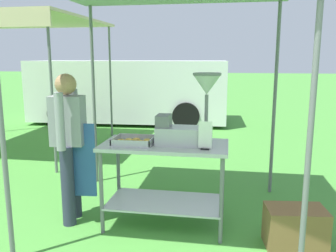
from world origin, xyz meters
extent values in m
plane|color=#478E38|center=(0.00, 6.00, 0.00)|extent=(70.00, 70.00, 0.00)
cylinder|color=slate|center=(-1.47, 0.41, 1.23)|extent=(0.04, 0.04, 2.45)
cylinder|color=slate|center=(0.96, 0.41, 1.23)|extent=(0.04, 0.04, 2.45)
cylinder|color=slate|center=(-1.47, 2.48, 1.23)|extent=(0.04, 0.04, 2.45)
cylinder|color=slate|center=(0.96, 2.48, 1.23)|extent=(0.04, 0.04, 2.45)
cube|color=#B7B7BC|center=(-0.25, 1.30, 0.88)|extent=(1.29, 0.67, 0.04)
cube|color=#B7B7BC|center=(-0.25, 1.30, 0.26)|extent=(1.19, 0.61, 0.02)
cylinder|color=slate|center=(-0.85, 1.01, 0.43)|extent=(0.04, 0.04, 0.86)
cylinder|color=slate|center=(0.34, 1.01, 0.43)|extent=(0.04, 0.04, 0.86)
cylinder|color=slate|center=(-0.85, 1.58, 0.43)|extent=(0.04, 0.04, 0.86)
cylinder|color=slate|center=(0.34, 1.58, 0.43)|extent=(0.04, 0.04, 0.86)
cube|color=#B7B7BC|center=(-0.56, 1.23, 0.91)|extent=(0.40, 0.32, 0.01)
cube|color=#B7B7BC|center=(-0.56, 1.07, 0.94)|extent=(0.40, 0.01, 0.06)
cube|color=#B7B7BC|center=(-0.56, 1.38, 0.94)|extent=(0.40, 0.01, 0.06)
cube|color=#B7B7BC|center=(-0.76, 1.23, 0.94)|extent=(0.01, 0.32, 0.06)
cube|color=#B7B7BC|center=(-0.37, 1.23, 0.94)|extent=(0.01, 0.32, 0.06)
torus|color=#EAB251|center=(-0.49, 1.21, 0.93)|extent=(0.11, 0.11, 0.03)
torus|color=#EAB251|center=(-0.54, 1.15, 0.93)|extent=(0.11, 0.11, 0.03)
torus|color=#EAB251|center=(-0.61, 1.17, 0.93)|extent=(0.10, 0.10, 0.03)
torus|color=#EAB251|center=(-0.45, 1.15, 0.93)|extent=(0.11, 0.11, 0.03)
torus|color=#EAB251|center=(-0.63, 1.28, 0.93)|extent=(0.11, 0.11, 0.03)
torus|color=#EAB251|center=(-0.71, 1.12, 0.93)|extent=(0.10, 0.10, 0.03)
torus|color=#EAB251|center=(-0.70, 1.24, 0.93)|extent=(0.10, 0.10, 0.03)
torus|color=#EAB251|center=(-0.56, 1.32, 0.93)|extent=(0.08, 0.08, 0.03)
torus|color=#EAB251|center=(-0.42, 1.21, 0.93)|extent=(0.11, 0.11, 0.03)
torus|color=#EAB251|center=(-0.44, 1.30, 0.93)|extent=(0.10, 0.10, 0.03)
cube|color=#B7B7BC|center=(-0.05, 1.29, 0.99)|extent=(0.56, 0.28, 0.18)
cube|color=slate|center=(-0.26, 1.29, 1.14)|extent=(0.14, 0.22, 0.12)
cylinder|color=slate|center=(0.17, 1.29, 1.25)|extent=(0.04, 0.04, 0.33)
cone|color=#B7B7BC|center=(0.17, 1.29, 1.51)|extent=(0.26, 0.26, 0.19)
cylinder|color=slate|center=(0.17, 1.29, 1.61)|extent=(0.28, 0.28, 0.02)
cube|color=black|center=(0.17, 1.12, 0.91)|extent=(0.08, 0.05, 0.02)
cube|color=white|center=(0.17, 1.12, 1.05)|extent=(0.13, 0.01, 0.26)
cylinder|color=#2D3347|center=(-1.29, 1.34, 0.43)|extent=(0.14, 0.14, 0.86)
cylinder|color=#2D3347|center=(-1.27, 1.14, 0.43)|extent=(0.14, 0.14, 0.86)
cube|color=gray|center=(-1.28, 1.24, 1.12)|extent=(0.36, 0.25, 0.52)
cube|color=#335BA3|center=(-1.16, 1.25, 0.69)|extent=(0.32, 0.05, 0.80)
cylinder|color=gray|center=(-1.30, 1.46, 1.15)|extent=(0.10, 0.10, 0.58)
cylinder|color=gray|center=(-1.26, 1.02, 1.15)|extent=(0.10, 0.10, 0.58)
sphere|color=#A87A56|center=(-1.28, 1.24, 1.50)|extent=(0.22, 0.22, 0.22)
cube|color=brown|center=(1.04, 1.06, 0.19)|extent=(0.58, 0.40, 0.39)
cube|color=white|center=(-2.33, 7.36, 0.89)|extent=(5.35, 2.17, 1.60)
cube|color=#1E2833|center=(-0.28, 7.46, 1.29)|extent=(0.18, 1.62, 0.70)
cylinder|color=black|center=(-0.75, 8.37, 0.34)|extent=(0.69, 0.27, 0.68)
cylinder|color=black|center=(-0.65, 6.51, 0.34)|extent=(0.69, 0.27, 0.68)
cylinder|color=black|center=(-4.01, 8.20, 0.34)|extent=(0.69, 0.27, 0.68)
cylinder|color=black|center=(-3.91, 6.34, 0.34)|extent=(0.69, 0.27, 0.68)
cylinder|color=slate|center=(-2.24, 2.76, 1.22)|extent=(0.04, 0.04, 2.44)
cylinder|color=slate|center=(-2.24, 5.48, 1.22)|extent=(0.04, 0.04, 2.44)
cube|color=#CCB78E|center=(-3.63, 4.12, 2.46)|extent=(2.98, 2.91, 0.05)
camera|label=1|loc=(0.38, -2.20, 1.77)|focal=37.96mm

